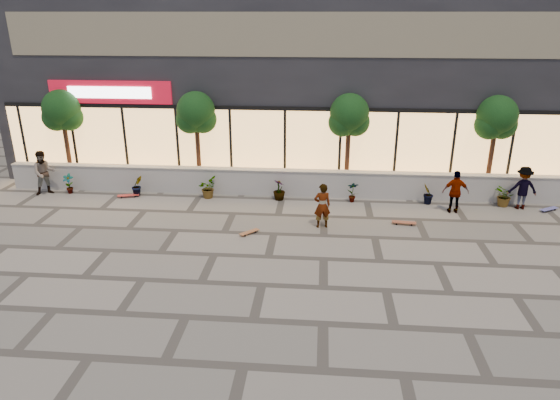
# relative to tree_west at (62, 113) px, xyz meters

# --- Properties ---
(ground) EXTENTS (80.00, 80.00, 0.00)m
(ground) POSITION_rel_tree_west_xyz_m (9.00, -7.70, -2.99)
(ground) COLOR gray
(ground) RESTS_ON ground
(planter_wall) EXTENTS (22.00, 0.42, 1.04)m
(planter_wall) POSITION_rel_tree_west_xyz_m (9.00, -0.70, -2.46)
(planter_wall) COLOR #B8B5AF
(planter_wall) RESTS_ON ground
(retail_building) EXTENTS (24.00, 9.17, 8.50)m
(retail_building) POSITION_rel_tree_west_xyz_m (9.00, 4.79, 1.26)
(retail_building) COLOR black
(retail_building) RESTS_ON ground
(shrub_a) EXTENTS (0.43, 0.29, 0.81)m
(shrub_a) POSITION_rel_tree_west_xyz_m (0.50, -1.25, -2.58)
(shrub_a) COLOR #103313
(shrub_a) RESTS_ON ground
(shrub_b) EXTENTS (0.57, 0.57, 0.81)m
(shrub_b) POSITION_rel_tree_west_xyz_m (3.30, -1.25, -2.58)
(shrub_b) COLOR #103313
(shrub_b) RESTS_ON ground
(shrub_c) EXTENTS (0.68, 0.77, 0.81)m
(shrub_c) POSITION_rel_tree_west_xyz_m (6.10, -1.25, -2.58)
(shrub_c) COLOR #103313
(shrub_c) RESTS_ON ground
(shrub_d) EXTENTS (0.64, 0.64, 0.81)m
(shrub_d) POSITION_rel_tree_west_xyz_m (8.90, -1.25, -2.58)
(shrub_d) COLOR #103313
(shrub_d) RESTS_ON ground
(shrub_e) EXTENTS (0.46, 0.35, 0.81)m
(shrub_e) POSITION_rel_tree_west_xyz_m (11.70, -1.25, -2.58)
(shrub_e) COLOR #103313
(shrub_e) RESTS_ON ground
(shrub_f) EXTENTS (0.55, 0.57, 0.81)m
(shrub_f) POSITION_rel_tree_west_xyz_m (14.50, -1.25, -2.58)
(shrub_f) COLOR #103313
(shrub_f) RESTS_ON ground
(shrub_g) EXTENTS (0.77, 0.84, 0.81)m
(shrub_g) POSITION_rel_tree_west_xyz_m (17.30, -1.25, -2.58)
(shrub_g) COLOR #103313
(shrub_g) RESTS_ON ground
(tree_west) EXTENTS (1.60, 1.50, 3.92)m
(tree_west) POSITION_rel_tree_west_xyz_m (0.00, 0.00, 0.00)
(tree_west) COLOR #452518
(tree_west) RESTS_ON ground
(tree_midwest) EXTENTS (1.60, 1.50, 3.92)m
(tree_midwest) POSITION_rel_tree_west_xyz_m (5.50, 0.00, 0.00)
(tree_midwest) COLOR #452518
(tree_midwest) RESTS_ON ground
(tree_mideast) EXTENTS (1.60, 1.50, 3.92)m
(tree_mideast) POSITION_rel_tree_west_xyz_m (11.50, 0.00, 0.00)
(tree_mideast) COLOR #452518
(tree_mideast) RESTS_ON ground
(tree_east) EXTENTS (1.60, 1.50, 3.92)m
(tree_east) POSITION_rel_tree_west_xyz_m (17.00, 0.00, 0.00)
(tree_east) COLOR #452518
(tree_east) RESTS_ON ground
(skater_center) EXTENTS (0.62, 0.48, 1.54)m
(skater_center) POSITION_rel_tree_west_xyz_m (10.55, -3.73, -2.22)
(skater_center) COLOR silver
(skater_center) RESTS_ON ground
(skater_left) EXTENTS (1.08, 1.02, 1.76)m
(skater_left) POSITION_rel_tree_west_xyz_m (-0.35, -1.40, -2.10)
(skater_left) COLOR #866D57
(skater_left) RESTS_ON ground
(skater_right_near) EXTENTS (0.93, 0.42, 1.57)m
(skater_right_near) POSITION_rel_tree_west_xyz_m (15.29, -2.02, -2.20)
(skater_right_near) COLOR white
(skater_right_near) RESTS_ON ground
(skater_right_far) EXTENTS (1.04, 0.60, 1.60)m
(skater_right_far) POSITION_rel_tree_west_xyz_m (17.82, -1.40, -2.19)
(skater_right_far) COLOR maroon
(skater_right_far) RESTS_ON ground
(skateboard_center) EXTENTS (0.64, 0.65, 0.09)m
(skateboard_center) POSITION_rel_tree_west_xyz_m (8.21, -4.52, -2.91)
(skateboard_center) COLOR brown
(skateboard_center) RESTS_ON ground
(skateboard_left) EXTENTS (0.85, 0.42, 0.10)m
(skateboard_left) POSITION_rel_tree_west_xyz_m (3.00, -1.50, -2.90)
(skateboard_left) COLOR red
(skateboard_left) RESTS_ON ground
(skateboard_right_near) EXTENTS (0.83, 0.29, 0.10)m
(skateboard_right_near) POSITION_rel_tree_west_xyz_m (13.35, -3.30, -2.90)
(skateboard_right_near) COLOR brown
(skateboard_right_near) RESTS_ON ground
(skateboard_right_far) EXTENTS (0.77, 0.57, 0.09)m
(skateboard_right_far) POSITION_rel_tree_west_xyz_m (18.80, -1.58, -2.91)
(skateboard_right_far) COLOR #5758A0
(skateboard_right_far) RESTS_ON ground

